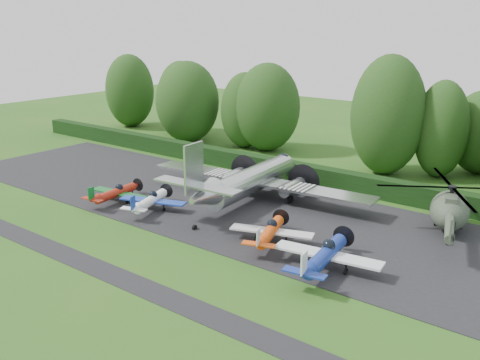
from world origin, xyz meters
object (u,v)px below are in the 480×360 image
Objects in this scene: light_plane_blue at (325,255)px; helicopter at (450,207)px; transport_plane at (250,180)px; light_plane_orange at (270,231)px; light_plane_red at (116,193)px; light_plane_white at (151,201)px.

light_plane_blue is 0.58× the size of helicopter.
light_plane_orange is (7.40, -7.31, -1.07)m from transport_plane.
light_plane_orange is at bearing -115.77° from helicopter.
light_plane_orange is at bearing -40.16° from transport_plane.
light_plane_red is at bearing -140.04° from helicopter.
transport_plane is at bearing -151.13° from helicopter.
helicopter is at bearing 29.60° from light_plane_red.
light_plane_orange is (17.33, 0.78, 0.06)m from light_plane_red.
light_plane_white is 0.82× the size of light_plane_blue.
light_plane_white is at bearing -175.85° from light_plane_blue.
light_plane_red is 29.98m from helicopter.
light_plane_red is at bearing -136.30° from transport_plane.
transport_plane reaches higher than light_plane_blue.
light_plane_orange is 5.94m from light_plane_blue.
light_plane_blue is at bearing 2.57° from light_plane_orange.
transport_plane is 3.42× the size of light_plane_orange.
helicopter reaches higher than light_plane_blue.
light_plane_white is at bearing -136.91° from helicopter.
transport_plane is at bearing 73.10° from light_plane_white.
transport_plane is 3.64× the size of light_plane_red.
transport_plane is at bearing 153.60° from light_plane_blue.
light_plane_red is 23.05m from light_plane_blue.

